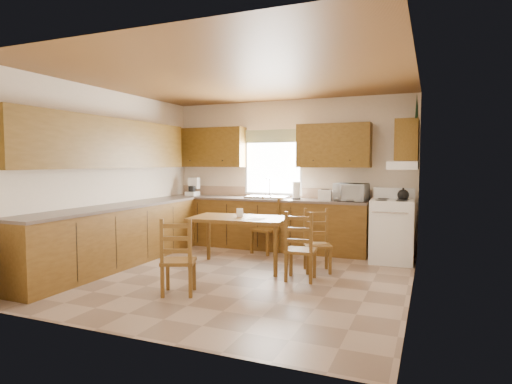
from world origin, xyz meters
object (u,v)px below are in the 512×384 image
at_px(chair_far_right, 317,241).
at_px(stove, 392,232).
at_px(chair_far_left, 265,226).
at_px(chair_near_left, 179,256).
at_px(dining_table, 239,242).
at_px(microwave, 351,192).
at_px(chair_near_right, 301,246).

bearing_deg(chair_far_right, stove, 25.36).
distance_m(chair_far_left, chair_far_right, 1.43).
xyz_separation_m(chair_near_left, chair_far_left, (0.13, 2.52, 0.02)).
bearing_deg(dining_table, stove, 25.65).
bearing_deg(stove, microwave, 158.52).
relative_size(stove, chair_near_left, 1.05).
bearing_deg(stove, chair_near_right, -126.18).
relative_size(dining_table, chair_far_left, 1.48).
xyz_separation_m(stove, microwave, (-0.68, 0.23, 0.59)).
distance_m(microwave, dining_table, 2.14).
bearing_deg(stove, dining_table, -151.66).
height_order(stove, chair_near_right, stove).
xyz_separation_m(microwave, chair_far_right, (-0.25, -1.27, -0.62)).
xyz_separation_m(dining_table, chair_near_right, (1.04, -0.31, 0.08)).
height_order(microwave, chair_far_left, microwave).
relative_size(chair_near_right, chair_far_left, 0.97).
bearing_deg(chair_far_right, dining_table, 167.03).
bearing_deg(microwave, chair_near_right, -93.18).
bearing_deg(dining_table, chair_far_right, 4.62).
relative_size(microwave, chair_far_right, 0.55).
relative_size(chair_near_right, chair_far_right, 1.03).
distance_m(stove, chair_near_right, 1.86).
xyz_separation_m(dining_table, chair_near_left, (-0.13, -1.45, 0.08)).
bearing_deg(microwave, chair_far_right, -93.17).
xyz_separation_m(stove, chair_far_right, (-0.93, -1.04, -0.04)).
height_order(chair_near_right, chair_far_right, chair_near_right).
bearing_deg(chair_far_left, chair_far_right, -21.24).
height_order(stove, chair_far_right, stove).
height_order(stove, microwave, microwave).
height_order(dining_table, chair_near_right, chair_near_right).
bearing_deg(chair_near_right, chair_near_left, 38.71).
height_order(chair_far_left, chair_far_right, chair_far_left).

